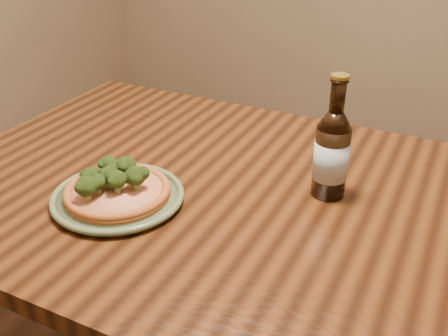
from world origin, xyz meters
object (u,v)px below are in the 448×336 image
at_px(table, 289,242).
at_px(pizza, 116,188).
at_px(plate, 118,197).
at_px(beer_bottle, 332,153).

relative_size(table, pizza, 7.37).
distance_m(plate, pizza, 0.02).
xyz_separation_m(pizza, beer_bottle, (0.38, 0.22, 0.07)).
bearing_deg(pizza, beer_bottle, 30.16).
bearing_deg(table, plate, -155.72).
height_order(plate, beer_bottle, beer_bottle).
distance_m(table, plate, 0.37).
bearing_deg(pizza, table, 24.07).
height_order(table, plate, plate).
distance_m(plate, beer_bottle, 0.45).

